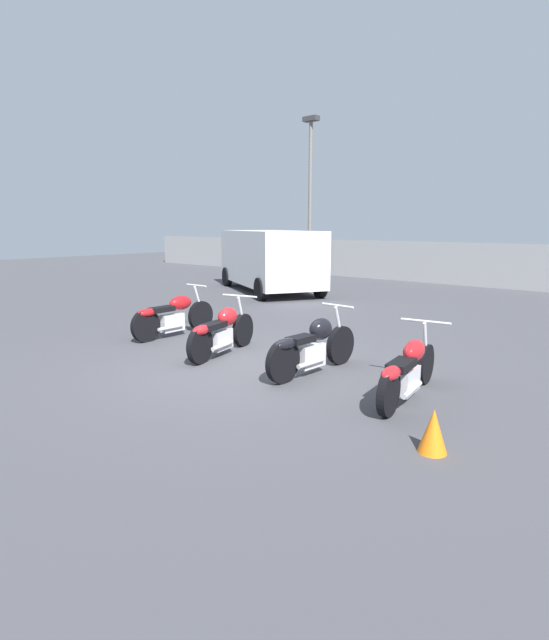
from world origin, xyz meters
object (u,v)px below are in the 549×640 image
motorcycle_slot_0 (173,316)px  motorcycle_slot_1 (222,331)px  motorcycle_slot_3 (408,370)px  parked_van (269,258)px  light_pole_left (310,183)px  motorcycle_slot_2 (312,346)px  traffic_cone_near (433,431)px

motorcycle_slot_0 → motorcycle_slot_1: 1.90m
motorcycle_slot_1 → motorcycle_slot_3: 3.50m
motorcycle_slot_0 → parked_van: 7.39m
light_pole_left → motorcycle_slot_0: light_pole_left is taller
motorcycle_slot_0 → motorcycle_slot_2: (3.73, -0.23, 0.00)m
motorcycle_slot_0 → motorcycle_slot_3: 5.37m
motorcycle_slot_2 → traffic_cone_near: motorcycle_slot_2 is taller
light_pole_left → motorcycle_slot_3: size_ratio=3.32×
light_pole_left → traffic_cone_near: light_pole_left is taller
motorcycle_slot_0 → traffic_cone_near: size_ratio=4.59×
parked_van → traffic_cone_near: (9.53, -8.20, -0.93)m
motorcycle_slot_0 → motorcycle_slot_2: 3.73m
motorcycle_slot_0 → motorcycle_slot_3: bearing=-5.8°
light_pole_left → motorcycle_slot_2: (9.30, -12.10, -3.66)m
traffic_cone_near → parked_van: bearing=139.3°
traffic_cone_near → motorcycle_slot_3: bearing=125.8°
light_pole_left → motorcycle_slot_2: light_pole_left is taller
motorcycle_slot_1 → motorcycle_slot_2: bearing=-9.8°
motorcycle_slot_0 → motorcycle_slot_3: (5.36, -0.34, -0.03)m
motorcycle_slot_1 → traffic_cone_near: size_ratio=4.32×
motorcycle_slot_1 → motorcycle_slot_3: bearing=-13.7°
motorcycle_slot_1 → parked_van: (-5.12, 6.97, 0.73)m
light_pole_left → traffic_cone_near: size_ratio=15.10×
light_pole_left → traffic_cone_near: 18.36m
motorcycle_slot_0 → parked_van: bearing=114.1°
motorcycle_slot_2 → parked_van: (-6.98, 6.82, 0.73)m
motorcycle_slot_3 → parked_van: parked_van is taller
light_pole_left → traffic_cone_near: bearing=-48.7°
motorcycle_slot_0 → traffic_cone_near: (6.28, -1.61, -0.20)m
motorcycle_slot_1 → parked_van: bearing=112.0°
motorcycle_slot_1 → parked_van: parked_van is taller
motorcycle_slot_2 → motorcycle_slot_3: bearing=-1.7°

